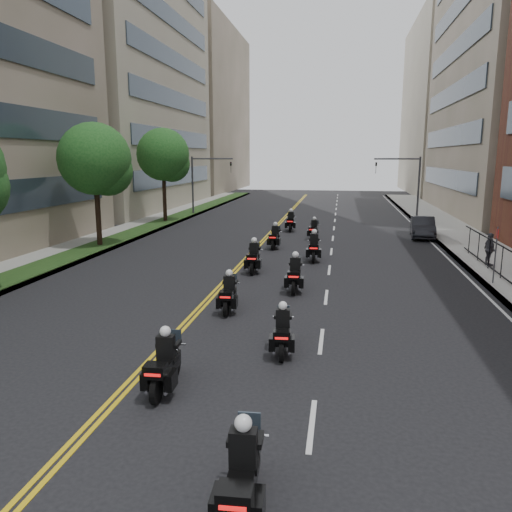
{
  "coord_description": "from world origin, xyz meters",
  "views": [
    {
      "loc": [
        3.65,
        -4.8,
        5.65
      ],
      "look_at": [
        0.16,
        15.81,
        1.45
      ],
      "focal_mm": 35.0,
      "sensor_mm": 36.0,
      "label": 1
    }
  ],
  "objects_px": {
    "motorcycle_1": "(242,478)",
    "motorcycle_9": "(314,230)",
    "motorcycle_10": "(291,222)",
    "motorcycle_3": "(282,333)",
    "parked_sedan": "(423,227)",
    "motorcycle_8": "(275,238)",
    "motorcycle_6": "(254,258)",
    "motorcycle_7": "(314,248)",
    "pedestrian_c": "(490,249)",
    "motorcycle_5": "(295,276)",
    "motorcycle_4": "(229,295)",
    "motorcycle_2": "(165,366)"
  },
  "relations": [
    {
      "from": "motorcycle_1",
      "to": "motorcycle_9",
      "type": "relative_size",
      "value": 1.09
    },
    {
      "from": "motorcycle_10",
      "to": "motorcycle_3",
      "type": "bearing_deg",
      "value": -87.18
    },
    {
      "from": "motorcycle_9",
      "to": "parked_sedan",
      "type": "relative_size",
      "value": 0.47
    },
    {
      "from": "motorcycle_8",
      "to": "motorcycle_10",
      "type": "height_order",
      "value": "motorcycle_10"
    },
    {
      "from": "motorcycle_3",
      "to": "motorcycle_1",
      "type": "bearing_deg",
      "value": -93.41
    },
    {
      "from": "motorcycle_6",
      "to": "motorcycle_1",
      "type": "bearing_deg",
      "value": -84.0
    },
    {
      "from": "motorcycle_3",
      "to": "motorcycle_7",
      "type": "height_order",
      "value": "motorcycle_7"
    },
    {
      "from": "motorcycle_8",
      "to": "parked_sedan",
      "type": "xyz_separation_m",
      "value": [
        9.7,
        5.86,
        0.08
      ]
    },
    {
      "from": "motorcycle_7",
      "to": "pedestrian_c",
      "type": "xyz_separation_m",
      "value": [
        8.91,
        -0.46,
        0.31
      ]
    },
    {
      "from": "motorcycle_5",
      "to": "motorcycle_4",
      "type": "bearing_deg",
      "value": -125.04
    },
    {
      "from": "motorcycle_7",
      "to": "motorcycle_9",
      "type": "relative_size",
      "value": 1.13
    },
    {
      "from": "motorcycle_9",
      "to": "motorcycle_6",
      "type": "bearing_deg",
      "value": -96.14
    },
    {
      "from": "motorcycle_6",
      "to": "pedestrian_c",
      "type": "relative_size",
      "value": 1.37
    },
    {
      "from": "motorcycle_8",
      "to": "motorcycle_5",
      "type": "bearing_deg",
      "value": -75.72
    },
    {
      "from": "motorcycle_4",
      "to": "pedestrian_c",
      "type": "xyz_separation_m",
      "value": [
        11.5,
        9.2,
        0.38
      ]
    },
    {
      "from": "motorcycle_5",
      "to": "motorcycle_8",
      "type": "xyz_separation_m",
      "value": [
        -2.15,
        9.82,
        -0.02
      ]
    },
    {
      "from": "motorcycle_8",
      "to": "motorcycle_9",
      "type": "xyz_separation_m",
      "value": [
        2.19,
        4.0,
        -0.04
      ]
    },
    {
      "from": "motorcycle_9",
      "to": "motorcycle_5",
      "type": "bearing_deg",
      "value": -83.68
    },
    {
      "from": "motorcycle_8",
      "to": "motorcycle_2",
      "type": "bearing_deg",
      "value": -88.45
    },
    {
      "from": "motorcycle_1",
      "to": "parked_sedan",
      "type": "bearing_deg",
      "value": 73.6
    },
    {
      "from": "motorcycle_3",
      "to": "parked_sedan",
      "type": "bearing_deg",
      "value": 67.42
    },
    {
      "from": "motorcycle_3",
      "to": "parked_sedan",
      "type": "distance_m",
      "value": 23.71
    },
    {
      "from": "motorcycle_5",
      "to": "parked_sedan",
      "type": "distance_m",
      "value": 17.41
    },
    {
      "from": "motorcycle_3",
      "to": "motorcycle_8",
      "type": "bearing_deg",
      "value": 93.55
    },
    {
      "from": "motorcycle_2",
      "to": "motorcycle_1",
      "type": "bearing_deg",
      "value": -57.71
    },
    {
      "from": "motorcycle_1",
      "to": "motorcycle_10",
      "type": "relative_size",
      "value": 0.98
    },
    {
      "from": "motorcycle_10",
      "to": "motorcycle_7",
      "type": "bearing_deg",
      "value": -80.07
    },
    {
      "from": "motorcycle_4",
      "to": "motorcycle_5",
      "type": "relative_size",
      "value": 0.92
    },
    {
      "from": "motorcycle_7",
      "to": "motorcycle_9",
      "type": "height_order",
      "value": "motorcycle_7"
    },
    {
      "from": "motorcycle_1",
      "to": "parked_sedan",
      "type": "distance_m",
      "value": 30.2
    },
    {
      "from": "motorcycle_1",
      "to": "motorcycle_3",
      "type": "bearing_deg",
      "value": 88.54
    },
    {
      "from": "motorcycle_8",
      "to": "pedestrian_c",
      "type": "distance_m",
      "value": 12.14
    },
    {
      "from": "motorcycle_2",
      "to": "motorcycle_7",
      "type": "relative_size",
      "value": 0.93
    },
    {
      "from": "motorcycle_5",
      "to": "motorcycle_8",
      "type": "height_order",
      "value": "motorcycle_5"
    },
    {
      "from": "motorcycle_8",
      "to": "parked_sedan",
      "type": "relative_size",
      "value": 0.5
    },
    {
      "from": "motorcycle_1",
      "to": "motorcycle_7",
      "type": "xyz_separation_m",
      "value": [
        0.03,
        20.09,
        0.03
      ]
    },
    {
      "from": "motorcycle_2",
      "to": "motorcycle_6",
      "type": "bearing_deg",
      "value": 88.08
    },
    {
      "from": "motorcycle_2",
      "to": "motorcycle_10",
      "type": "height_order",
      "value": "motorcycle_10"
    },
    {
      "from": "motorcycle_6",
      "to": "motorcycle_9",
      "type": "xyz_separation_m",
      "value": [
        2.38,
        10.6,
        -0.07
      ]
    },
    {
      "from": "motorcycle_1",
      "to": "motorcycle_5",
      "type": "height_order",
      "value": "motorcycle_5"
    },
    {
      "from": "motorcycle_2",
      "to": "motorcycle_9",
      "type": "relative_size",
      "value": 1.05
    },
    {
      "from": "motorcycle_4",
      "to": "motorcycle_6",
      "type": "xyz_separation_m",
      "value": [
        -0.19,
        6.46,
        0.06
      ]
    },
    {
      "from": "motorcycle_3",
      "to": "motorcycle_4",
      "type": "relative_size",
      "value": 0.98
    },
    {
      "from": "motorcycle_10",
      "to": "motorcycle_1",
      "type": "bearing_deg",
      "value": -88.03
    },
    {
      "from": "motorcycle_9",
      "to": "pedestrian_c",
      "type": "bearing_deg",
      "value": -33.63
    },
    {
      "from": "motorcycle_6",
      "to": "motorcycle_8",
      "type": "xyz_separation_m",
      "value": [
        0.19,
        6.6,
        -0.03
      ]
    },
    {
      "from": "motorcycle_1",
      "to": "motorcycle_5",
      "type": "xyz_separation_m",
      "value": [
        -0.42,
        13.66,
        0.01
      ]
    },
    {
      "from": "motorcycle_5",
      "to": "parked_sedan",
      "type": "height_order",
      "value": "motorcycle_5"
    },
    {
      "from": "motorcycle_10",
      "to": "pedestrian_c",
      "type": "bearing_deg",
      "value": -47.45
    },
    {
      "from": "motorcycle_1",
      "to": "pedestrian_c",
      "type": "distance_m",
      "value": 21.57
    }
  ]
}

